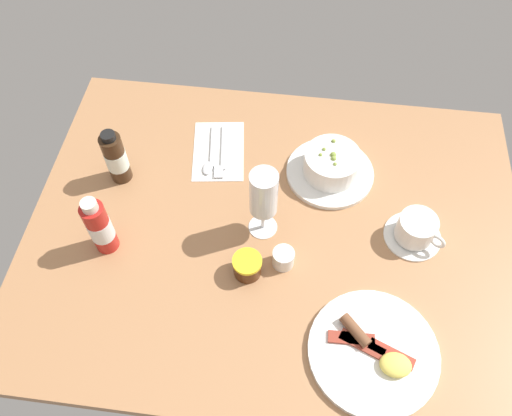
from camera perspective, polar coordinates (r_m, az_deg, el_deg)
name	(u,v)px	position (r cm, az deg, el deg)	size (l,w,h in cm)	color
ground_plane	(274,232)	(115.99, 2.01, -2.64)	(110.00, 84.00, 3.00)	#A8754C
porridge_bowl	(331,165)	(121.73, 8.35, 4.70)	(20.76, 20.76, 7.95)	white
cutlery_setting	(218,152)	(127.47, -4.24, 6.26)	(14.78, 20.28, 0.90)	white
coffee_cup	(416,230)	(116.00, 17.33, -2.31)	(12.59, 12.59, 6.62)	white
creamer_jug	(283,258)	(108.52, 3.04, -5.60)	(4.65, 5.61, 4.99)	white
wine_glass	(263,197)	(104.41, 0.83, 1.27)	(6.41, 6.41, 18.83)	white
jam_jar	(247,266)	(107.21, -0.97, -6.46)	(6.18, 6.18, 5.06)	#4A240E
sauce_bottle_brown	(116,158)	(121.58, -15.30, 5.40)	(5.00, 5.00, 15.00)	#382314
sauce_bottle_red	(100,227)	(110.94, -16.97, -2.02)	(5.05, 5.05, 16.40)	#B21E19
breakfast_plate	(374,352)	(104.53, 12.96, -15.30)	(25.24, 25.24, 3.70)	white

